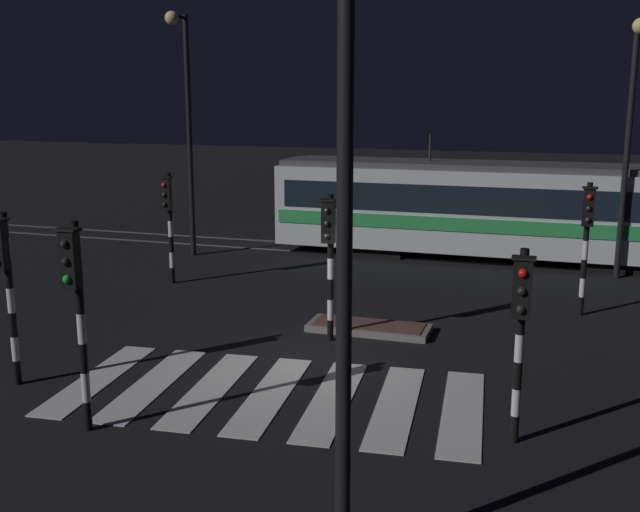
% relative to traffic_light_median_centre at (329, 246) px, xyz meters
% --- Properties ---
extents(ground_plane, '(120.00, 120.00, 0.00)m').
position_rel_traffic_light_median_centre_xyz_m(ground_plane, '(-0.15, -1.26, -2.20)').
color(ground_plane, black).
extents(rail_near, '(80.00, 0.12, 0.03)m').
position_rel_traffic_light_median_centre_xyz_m(rail_near, '(-0.15, 9.06, -2.18)').
color(rail_near, '#59595E').
rests_on(rail_near, ground).
extents(rail_far, '(80.00, 0.12, 0.03)m').
position_rel_traffic_light_median_centre_xyz_m(rail_far, '(-0.15, 10.50, -2.18)').
color(rail_far, '#59595E').
rests_on(rail_far, ground).
extents(crosswalk_zebra, '(8.03, 4.41, 0.02)m').
position_rel_traffic_light_median_centre_xyz_m(crosswalk_zebra, '(-0.15, -3.28, -2.19)').
color(crosswalk_zebra, silver).
rests_on(crosswalk_zebra, ground).
extents(traffic_island, '(2.86, 1.06, 0.18)m').
position_rel_traffic_light_median_centre_xyz_m(traffic_island, '(0.68, 0.97, -2.11)').
color(traffic_island, slate).
rests_on(traffic_island, ground).
extents(traffic_light_median_centre, '(0.36, 0.42, 3.33)m').
position_rel_traffic_light_median_centre_xyz_m(traffic_light_median_centre, '(0.00, 0.00, 0.00)').
color(traffic_light_median_centre, black).
rests_on(traffic_light_median_centre, ground).
extents(traffic_light_corner_near_left, '(0.36, 0.42, 3.35)m').
position_rel_traffic_light_median_centre_xyz_m(traffic_light_corner_near_left, '(-4.96, -4.36, 0.01)').
color(traffic_light_corner_near_left, black).
rests_on(traffic_light_corner_near_left, ground).
extents(traffic_light_corner_near_right, '(0.36, 0.42, 3.17)m').
position_rel_traffic_light_median_centre_xyz_m(traffic_light_corner_near_right, '(4.29, -3.99, -0.11)').
color(traffic_light_corner_near_right, black).
rests_on(traffic_light_corner_near_right, ground).
extents(traffic_light_corner_far_left, '(0.36, 0.42, 3.26)m').
position_rel_traffic_light_median_centre_xyz_m(traffic_light_corner_far_left, '(-5.95, 3.60, -0.05)').
color(traffic_light_corner_far_left, black).
rests_on(traffic_light_corner_far_left, ground).
extents(traffic_light_kerb_mid_left, '(0.36, 0.42, 3.53)m').
position_rel_traffic_light_median_centre_xyz_m(traffic_light_kerb_mid_left, '(-2.48, -5.68, 0.13)').
color(traffic_light_kerb_mid_left, black).
rests_on(traffic_light_kerb_mid_left, ground).
extents(traffic_light_corner_far_right, '(0.36, 0.42, 3.36)m').
position_rel_traffic_light_median_centre_xyz_m(traffic_light_corner_far_right, '(5.46, 3.78, 0.02)').
color(traffic_light_corner_far_right, black).
rests_on(traffic_light_corner_far_right, ground).
extents(street_lamp_near_kerb, '(0.44, 1.21, 7.84)m').
position_rel_traffic_light_median_centre_xyz_m(street_lamp_near_kerb, '(2.54, -8.05, 2.72)').
color(street_lamp_near_kerb, black).
rests_on(street_lamp_near_kerb, ground).
extents(street_lamp_trackside_left, '(0.44, 1.21, 8.01)m').
position_rel_traffic_light_median_centre_xyz_m(street_lamp_trackside_left, '(-7.18, 7.21, 2.81)').
color(street_lamp_trackside_left, black).
rests_on(street_lamp_trackside_left, ground).
extents(street_lamp_trackside_right, '(0.44, 1.21, 7.49)m').
position_rel_traffic_light_median_centre_xyz_m(street_lamp_trackside_right, '(6.58, 8.08, 2.53)').
color(street_lamp_trackside_right, black).
rests_on(street_lamp_trackside_right, ground).
extents(tram, '(14.78, 2.58, 4.15)m').
position_rel_traffic_light_median_centre_xyz_m(tram, '(2.74, 9.78, -0.45)').
color(tram, silver).
rests_on(tram, ground).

